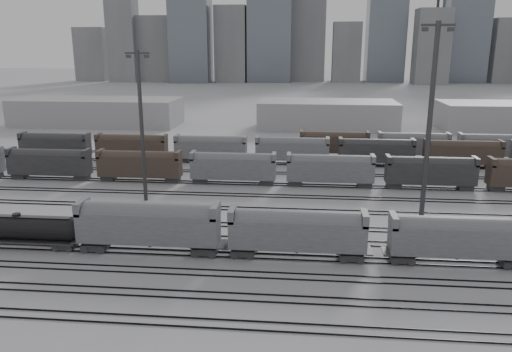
# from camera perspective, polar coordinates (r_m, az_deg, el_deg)

# --- Properties ---
(ground) EXTENTS (900.00, 900.00, 0.00)m
(ground) POSITION_cam_1_polar(r_m,az_deg,el_deg) (58.18, 1.87, -9.62)
(ground) COLOR #BBBBC0
(ground) RESTS_ON ground
(tracks) EXTENTS (220.00, 71.50, 0.16)m
(tracks) POSITION_cam_1_polar(r_m,az_deg,el_deg) (74.42, 2.74, -4.00)
(tracks) COLOR black
(tracks) RESTS_ON ground
(tank_car_b) EXTENTS (16.75, 2.79, 4.14)m
(tank_car_b) POSITION_cam_1_polar(r_m,az_deg,el_deg) (67.41, -25.53, -5.44)
(tank_car_b) COLOR #262628
(tank_car_b) RESTS_ON ground
(hopper_car_a) EXTENTS (16.82, 3.34, 6.02)m
(hopper_car_a) POSITION_cam_1_polar(r_m,az_deg,el_deg) (60.31, -12.18, -5.25)
(hopper_car_a) COLOR #262628
(hopper_car_a) RESTS_ON ground
(hopper_car_b) EXTENTS (15.76, 3.13, 5.64)m
(hopper_car_b) POSITION_cam_1_polar(r_m,az_deg,el_deg) (57.68, 4.74, -6.14)
(hopper_car_b) COLOR #262628
(hopper_car_b) RESTS_ON ground
(hopper_car_c) EXTENTS (15.26, 3.03, 5.46)m
(hopper_car_c) POSITION_cam_1_polar(r_m,az_deg,el_deg) (60.33, 22.20, -6.39)
(hopper_car_c) COLOR #262628
(hopper_car_c) RESTS_ON ground
(light_mast_b) EXTENTS (3.72, 0.60, 23.27)m
(light_mast_b) POSITION_cam_1_polar(r_m,az_deg,el_deg) (78.80, -12.96, 5.89)
(light_mast_b) COLOR #363638
(light_mast_b) RESTS_ON ground
(light_mast_c) EXTENTS (4.32, 0.69, 27.01)m
(light_mast_c) POSITION_cam_1_polar(r_m,az_deg,el_deg) (71.75, 19.26, 6.20)
(light_mast_c) COLOR #363638
(light_mast_c) RESTS_ON ground
(bg_string_near) EXTENTS (151.00, 3.00, 5.60)m
(bg_string_near) POSITION_cam_1_polar(r_m,az_deg,el_deg) (87.63, 8.46, 0.61)
(bg_string_near) COLOR slate
(bg_string_near) RESTS_ON ground
(bg_string_mid) EXTENTS (151.00, 3.00, 5.60)m
(bg_string_mid) POSITION_cam_1_polar(r_m,az_deg,el_deg) (104.15, 13.55, 2.62)
(bg_string_mid) COLOR #262628
(bg_string_mid) RESTS_ON ground
(bg_string_far) EXTENTS (66.00, 3.00, 5.60)m
(bg_string_far) POSITION_cam_1_polar(r_m,az_deg,el_deg) (115.54, 21.65, 3.16)
(bg_string_far) COLOR #45352B
(bg_string_far) RESTS_ON ground
(warehouse_left) EXTENTS (50.00, 18.00, 8.00)m
(warehouse_left) POSITION_cam_1_polar(r_m,az_deg,el_deg) (162.06, -17.65, 7.02)
(warehouse_left) COLOR #949497
(warehouse_left) RESTS_ON ground
(warehouse_mid) EXTENTS (40.00, 18.00, 8.00)m
(warehouse_mid) POSITION_cam_1_polar(r_m,az_deg,el_deg) (149.39, 8.10, 6.96)
(warehouse_mid) COLOR #949497
(warehouse_mid) RESTS_ON ground
(warehouse_right) EXTENTS (35.00, 18.00, 8.00)m
(warehouse_right) POSITION_cam_1_polar(r_m,az_deg,el_deg) (159.68, 26.43, 6.07)
(warehouse_right) COLOR #949497
(warehouse_right) RESTS_ON ground
(skyline) EXTENTS (316.00, 22.40, 95.00)m
(skyline) POSITION_cam_1_polar(r_m,az_deg,el_deg) (333.13, 7.09, 16.55)
(skyline) COLOR gray
(skyline) RESTS_ON ground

